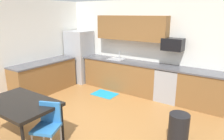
# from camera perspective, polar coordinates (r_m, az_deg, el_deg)

# --- Properties ---
(ground_plane) EXTENTS (12.00, 12.00, 0.00)m
(ground_plane) POSITION_cam_1_polar(r_m,az_deg,el_deg) (4.59, -7.27, -14.95)
(ground_plane) COLOR #9E6B38
(wall_back) EXTENTS (5.80, 0.10, 2.70)m
(wall_back) POSITION_cam_1_polar(r_m,az_deg,el_deg) (6.26, 8.55, 6.41)
(wall_back) COLOR silver
(wall_back) RESTS_ON ground
(wall_left) EXTENTS (0.10, 5.80, 2.70)m
(wall_left) POSITION_cam_1_polar(r_m,az_deg,el_deg) (6.15, -26.71, 4.78)
(wall_left) COLOR silver
(wall_left) RESTS_ON ground
(cabinet_run_back) EXTENTS (2.42, 0.60, 0.90)m
(cabinet_run_back) POSITION_cam_1_polar(r_m,az_deg,el_deg) (6.42, 2.54, -1.47)
(cabinet_run_back) COLOR brown
(cabinet_run_back) RESTS_ON ground
(cabinet_run_back_right) EXTENTS (1.13, 0.60, 0.90)m
(cabinet_run_back_right) POSITION_cam_1_polar(r_m,az_deg,el_deg) (5.62, 23.71, -5.29)
(cabinet_run_back_right) COLOR brown
(cabinet_run_back_right) RESTS_ON ground
(cabinet_run_left) EXTENTS (0.60, 2.00, 0.90)m
(cabinet_run_left) POSITION_cam_1_polar(r_m,az_deg,el_deg) (6.49, -18.12, -2.05)
(cabinet_run_left) COLOR brown
(cabinet_run_left) RESTS_ON ground
(countertop_back) EXTENTS (4.80, 0.64, 0.04)m
(countertop_back) POSITION_cam_1_polar(r_m,az_deg,el_deg) (6.04, 6.94, 1.98)
(countertop_back) COLOR #4C4C51
(countertop_back) RESTS_ON cabinet_run_back
(countertop_left) EXTENTS (0.64, 2.00, 0.04)m
(countertop_left) POSITION_cam_1_polar(r_m,az_deg,el_deg) (6.37, -18.47, 1.99)
(countertop_left) COLOR #4C4C51
(countertop_left) RESTS_ON cabinet_run_left
(upper_cabinets_back) EXTENTS (2.20, 0.34, 0.70)m
(upper_cabinets_back) POSITION_cam_1_polar(r_m,az_deg,el_deg) (6.15, 5.28, 11.51)
(upper_cabinets_back) COLOR brown
(refrigerator) EXTENTS (0.76, 0.70, 1.74)m
(refrigerator) POSITION_cam_1_polar(r_m,az_deg,el_deg) (7.22, -8.94, 3.71)
(refrigerator) COLOR #9EA0A5
(refrigerator) RESTS_ON ground
(oven_range) EXTENTS (0.60, 0.60, 0.91)m
(oven_range) POSITION_cam_1_polar(r_m,az_deg,el_deg) (5.81, 15.37, -3.80)
(oven_range) COLOR #999BA0
(oven_range) RESTS_ON ground
(microwave) EXTENTS (0.54, 0.36, 0.32)m
(microwave) POSITION_cam_1_polar(r_m,az_deg,el_deg) (5.65, 16.47, 6.80)
(microwave) COLOR black
(sink_basin) EXTENTS (0.48, 0.40, 0.14)m
(sink_basin) POSITION_cam_1_polar(r_m,az_deg,el_deg) (6.40, 1.17, 2.48)
(sink_basin) COLOR #A5A8AD
(sink_basin) RESTS_ON countertop_back
(sink_faucet) EXTENTS (0.02, 0.02, 0.24)m
(sink_faucet) POSITION_cam_1_polar(r_m,az_deg,el_deg) (6.52, 2.04, 4.15)
(sink_faucet) COLOR #B2B5BA
(sink_faucet) RESTS_ON countertop_back
(dining_table) EXTENTS (1.40, 0.90, 0.77)m
(dining_table) POSITION_cam_1_polar(r_m,az_deg,el_deg) (4.13, -24.09, -8.83)
(dining_table) COLOR black
(dining_table) RESTS_ON ground
(chair_near_table) EXTENTS (0.52, 0.52, 0.85)m
(chair_near_table) POSITION_cam_1_polar(r_m,az_deg,el_deg) (3.78, -17.28, -13.91)
(chair_near_table) COLOR #2D72B7
(chair_near_table) RESTS_ON ground
(trash_bin) EXTENTS (0.36, 0.36, 0.60)m
(trash_bin) POSITION_cam_1_polar(r_m,az_deg,el_deg) (4.02, 17.89, -15.39)
(trash_bin) COLOR black
(trash_bin) RESTS_ON ground
(floor_mat) EXTENTS (0.70, 0.50, 0.01)m
(floor_mat) POSITION_cam_1_polar(r_m,az_deg,el_deg) (6.14, -2.04, -6.65)
(floor_mat) COLOR #198CBF
(floor_mat) RESTS_ON ground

